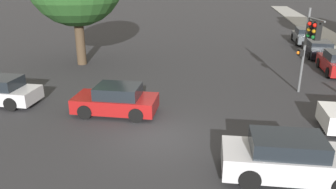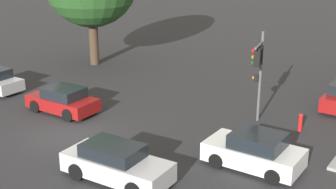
% 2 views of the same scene
% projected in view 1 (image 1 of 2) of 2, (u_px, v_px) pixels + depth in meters
% --- Properties ---
extents(ground_plane, '(300.00, 300.00, 0.00)m').
position_uv_depth(ground_plane, '(158.00, 136.00, 13.67)').
color(ground_plane, '#28282B').
extents(sidewalk_strip, '(3.33, 60.00, 0.14)m').
position_uv_depth(sidewalk_strip, '(310.00, 27.00, 42.31)').
color(sidewalk_strip, gray).
rests_on(sidewalk_strip, ground_plane).
extents(traffic_signal, '(0.84, 1.85, 4.70)m').
position_uv_depth(traffic_signal, '(310.00, 38.00, 17.24)').
color(traffic_signal, '#515456').
rests_on(traffic_signal, ground_plane).
extents(crossing_car_1, '(3.99, 2.00, 1.43)m').
position_uv_depth(crossing_car_1, '(116.00, 100.00, 15.69)').
color(crossing_car_1, maroon).
rests_on(crossing_car_1, ground_plane).
extents(crossing_car_2, '(4.53, 2.01, 1.50)m').
position_uv_depth(crossing_car_2, '(290.00, 158.00, 10.63)').
color(crossing_car_2, '#B7B7BC').
rests_on(crossing_car_2, ground_plane).
extents(parked_car_1, '(2.03, 4.23, 1.30)m').
position_uv_depth(parked_car_1, '(318.00, 49.00, 26.86)').
color(parked_car_1, black).
rests_on(parked_car_1, ground_plane).
extents(parked_car_2, '(2.09, 4.51, 1.49)m').
position_uv_depth(parked_car_2, '(305.00, 36.00, 32.15)').
color(parked_car_2, '#4C5156').
rests_on(parked_car_2, ground_plane).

